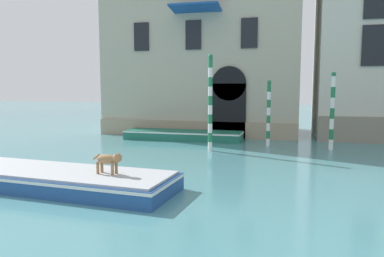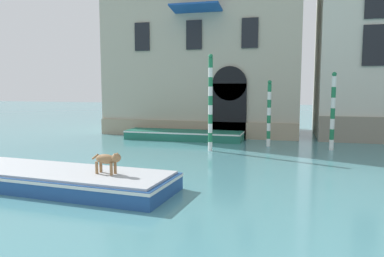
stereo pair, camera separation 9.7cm
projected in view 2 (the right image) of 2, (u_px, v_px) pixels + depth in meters
The scene contains 6 objects.
boat_foreground at pixel (44, 177), 11.25m from camera, with size 8.27×2.90×0.55m.
dog_on_deck at pixel (108, 160), 10.50m from camera, with size 0.94×0.36×0.63m.
boat_moored_near_palazzo at pixel (184, 135), 21.00m from camera, with size 6.61×1.74×0.51m.
mooring_pole_0 at pixel (333, 111), 17.48m from camera, with size 0.21×0.21×3.66m.
mooring_pole_1 at pixel (269, 113), 18.57m from camera, with size 0.20×0.20×3.30m.
mooring_pole_3 at pixel (210, 103), 17.19m from camera, with size 0.21×0.21×4.46m.
Camera 2 is at (7.81, -2.12, 3.02)m, focal length 35.00 mm.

